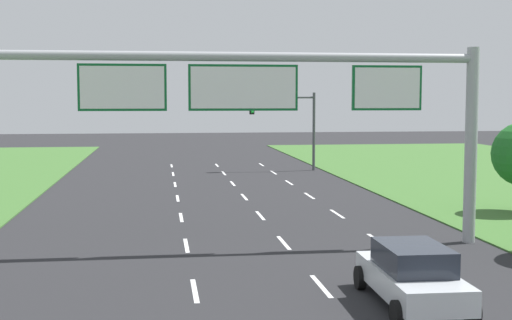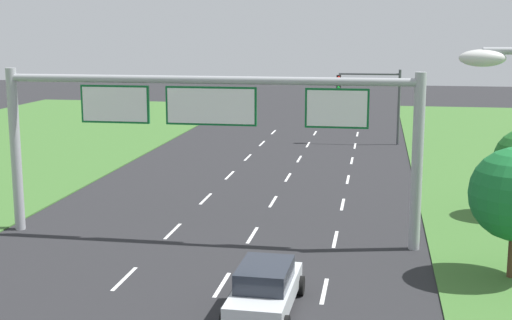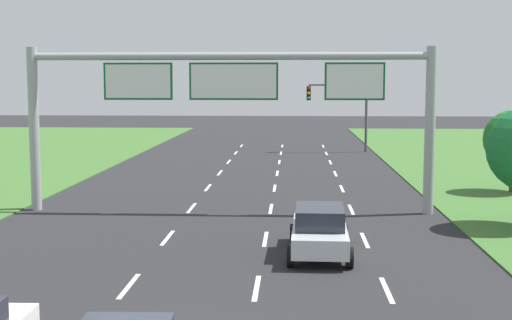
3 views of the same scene
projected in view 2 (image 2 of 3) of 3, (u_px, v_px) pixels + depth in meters
name	position (u px, v px, depth m)	size (l,w,h in m)	color
lane_dashes_inner_left	(151.00, 252.00, 27.85)	(0.14, 68.40, 0.01)	white
lane_dashes_inner_right	(239.00, 257.00, 27.27)	(0.14, 68.40, 0.01)	white
lane_dashes_slip	(330.00, 262.00, 26.69)	(0.14, 68.40, 0.01)	white
car_mid_lane	(265.00, 288.00, 21.85)	(2.07, 4.46, 1.56)	silver
sign_gantry	(208.00, 121.00, 28.77)	(17.24, 0.44, 7.00)	#9EA0A5
traffic_light_mast	(373.00, 93.00, 53.14)	(4.76, 0.49, 5.60)	#47494F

